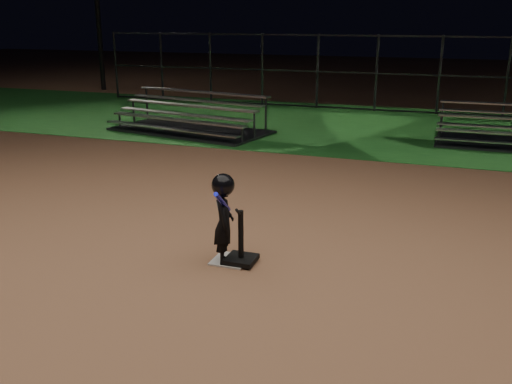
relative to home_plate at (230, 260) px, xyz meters
name	(u,v)px	position (x,y,z in m)	size (l,w,h in m)	color
ground	(231,261)	(0.00, 0.00, -0.01)	(80.00, 80.00, 0.00)	#9C6846
grass_strip	(359,126)	(0.00, 10.00, -0.01)	(60.00, 8.00, 0.01)	#1A531C
home_plate	(230,260)	(0.00, 0.00, 0.00)	(0.45, 0.45, 0.02)	beige
batting_tee	(241,253)	(0.15, -0.01, 0.13)	(0.38, 0.38, 0.69)	black
child_batter	(224,217)	(-0.05, -0.08, 0.62)	(0.43, 0.66, 1.20)	black
bleacher_left	(189,124)	(-4.28, 7.63, 0.20)	(4.61, 2.89, 1.05)	#B6B6BB
backstop_fence	(377,73)	(0.00, 13.00, 1.24)	(20.08, 0.08, 2.50)	#38383D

